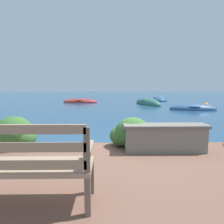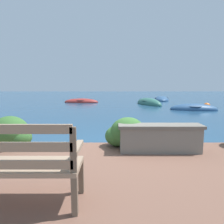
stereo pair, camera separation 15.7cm
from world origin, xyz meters
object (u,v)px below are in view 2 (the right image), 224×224
mooring_buoy (207,106)px  rowboat_nearest (194,109)px  rowboat_far (82,102)px  rowboat_outer (162,100)px  park_bench (19,163)px  rowboat_mid (149,104)px

mooring_buoy → rowboat_nearest: bearing=-136.6°
rowboat_far → mooring_buoy: size_ratio=5.78×
rowboat_far → rowboat_outer: rowboat_outer is taller
rowboat_outer → park_bench: bearing=171.4°
rowboat_outer → mooring_buoy: (1.55, -5.96, 0.02)m
rowboat_far → rowboat_outer: bearing=21.3°
rowboat_mid → rowboat_far: size_ratio=1.11×
park_bench → mooring_buoy: bearing=59.5°
park_bench → rowboat_mid: (3.77, 13.05, -0.63)m
rowboat_mid → rowboat_outer: rowboat_mid is taller
park_bench → rowboat_nearest: (5.88, 9.86, -0.64)m
park_bench → rowboat_mid: bearing=76.5°
rowboat_mid → rowboat_outer: size_ratio=0.95×
rowboat_nearest → rowboat_far: size_ratio=0.98×
rowboat_nearest → rowboat_outer: size_ratio=0.84×
rowboat_mid → rowboat_far: bearing=51.2°
rowboat_mid → rowboat_outer: (1.99, 4.13, -0.01)m
park_bench → rowboat_far: bearing=98.8°
rowboat_far → rowboat_outer: 7.74m
rowboat_mid → mooring_buoy: size_ratio=6.41×
rowboat_nearest → mooring_buoy: (1.43, 1.35, 0.02)m
rowboat_far → mooring_buoy: 9.62m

